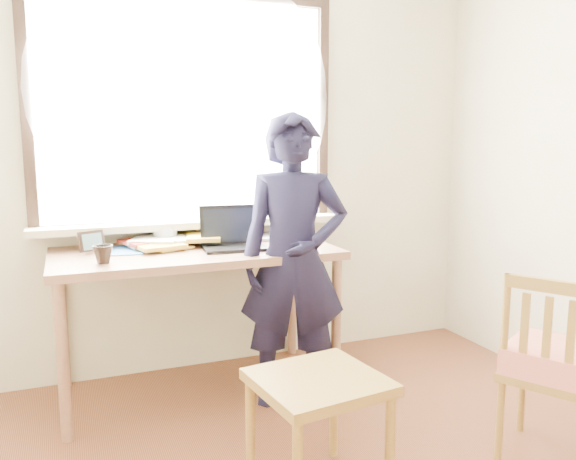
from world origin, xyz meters
name	(u,v)px	position (x,y,z in m)	size (l,w,h in m)	color
room_shell	(360,70)	(-0.02, 0.20, 1.64)	(3.52, 4.02, 2.61)	beige
desk	(196,264)	(-0.25, 1.63, 0.74)	(1.54, 0.77, 0.82)	#926549
laptop	(232,238)	(-0.05, 1.60, 0.88)	(0.36, 0.30, 0.23)	black
mug_white	(165,235)	(-0.38, 1.86, 0.88)	(0.14, 0.14, 0.11)	white
mug_dark	(103,254)	(-0.75, 1.43, 0.87)	(0.10, 0.10, 0.09)	black
mouse	(280,244)	(0.21, 1.53, 0.84)	(0.09, 0.06, 0.04)	black
desk_clutter	(170,241)	(-0.36, 1.80, 0.85)	(0.78, 0.52, 0.06)	white
book_a	(127,246)	(-0.60, 1.81, 0.84)	(0.20, 0.27, 0.03)	white
book_b	(244,238)	(0.09, 1.84, 0.83)	(0.19, 0.26, 0.02)	white
picture_frame	(91,243)	(-0.79, 1.73, 0.88)	(0.13, 0.07, 0.11)	black
work_chair	(318,395)	(-0.02, 0.50, 0.42)	(0.54, 0.52, 0.49)	olive
side_chair	(554,363)	(1.05, 0.34, 0.45)	(0.53, 0.53, 0.86)	olive
person	(294,261)	(0.21, 1.30, 0.79)	(0.57, 0.38, 1.57)	black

